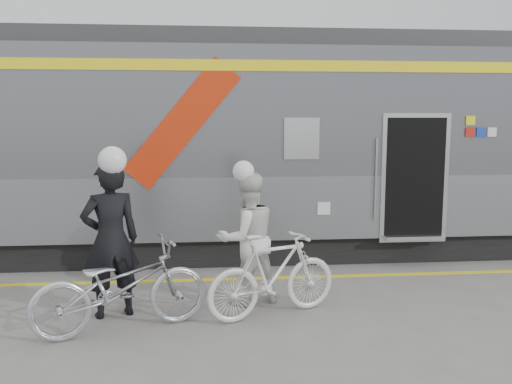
{
  "coord_description": "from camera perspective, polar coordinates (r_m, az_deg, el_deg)",
  "views": [
    {
      "loc": [
        -0.46,
        -6.36,
        2.6
      ],
      "look_at": [
        0.27,
        1.6,
        1.5
      ],
      "focal_mm": 38.0,
      "sensor_mm": 36.0,
      "label": 1
    }
  ],
  "objects": [
    {
      "name": "woman",
      "position": [
        7.58,
        -0.95,
        -4.93
      ],
      "size": [
        1.1,
        0.98,
        1.85
      ],
      "primitive_type": "imported",
      "rotation": [
        0.0,
        0.0,
        3.52
      ],
      "color": "silver",
      "rests_on": "ground"
    },
    {
      "name": "helmet_woman",
      "position": [
        7.41,
        -0.97,
        3.2
      ],
      "size": [
        0.3,
        0.3,
        0.3
      ],
      "primitive_type": "sphere",
      "color": "white",
      "rests_on": "woman"
    },
    {
      "name": "safety_strip",
      "position": [
        8.91,
        -2.11,
        -9.11
      ],
      "size": [
        24.0,
        0.12,
        0.01
      ],
      "primitive_type": "cube",
      "color": "yellow",
      "rests_on": "ground"
    },
    {
      "name": "train",
      "position": [
        10.66,
        2.38,
        4.9
      ],
      "size": [
        24.0,
        3.17,
        4.1
      ],
      "color": "black",
      "rests_on": "ground"
    },
    {
      "name": "ground",
      "position": [
        6.89,
        -1.09,
        -14.36
      ],
      "size": [
        90.0,
        90.0,
        0.0
      ],
      "primitive_type": "plane",
      "color": "slate",
      "rests_on": "ground"
    },
    {
      "name": "helmet_man",
      "position": [
        7.15,
        -15.41,
        4.56
      ],
      "size": [
        0.36,
        0.36,
        0.36
      ],
      "primitive_type": "sphere",
      "color": "white",
      "rests_on": "man"
    },
    {
      "name": "bicycle_right",
      "position": [
        7.17,
        1.81,
        -8.69
      ],
      "size": [
        1.93,
        1.18,
        1.12
      ],
      "primitive_type": "imported",
      "rotation": [
        0.0,
        0.0,
        1.95
      ],
      "color": "silver",
      "rests_on": "ground"
    },
    {
      "name": "man",
      "position": [
        7.31,
        -15.07,
        -4.88
      ],
      "size": [
        0.87,
        0.72,
        2.05
      ],
      "primitive_type": "imported",
      "rotation": [
        0.0,
        0.0,
        3.49
      ],
      "color": "black",
      "rests_on": "ground"
    },
    {
      "name": "bicycle_left",
      "position": [
        6.87,
        -14.04,
        -9.64
      ],
      "size": [
        2.27,
        1.44,
        1.13
      ],
      "primitive_type": "imported",
      "rotation": [
        0.0,
        0.0,
        1.92
      ],
      "color": "#B6B9BE",
      "rests_on": "ground"
    }
  ]
}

